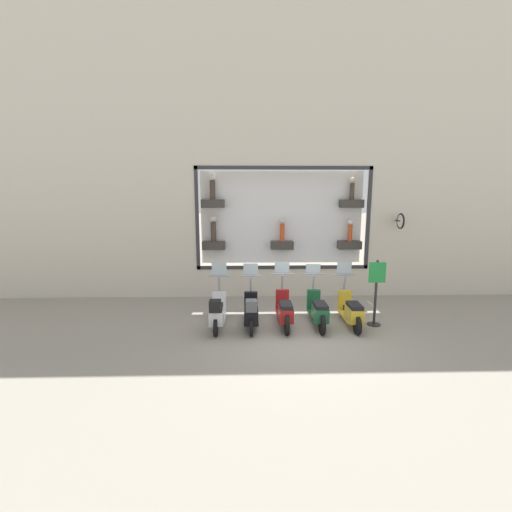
# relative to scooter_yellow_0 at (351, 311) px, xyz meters

# --- Properties ---
(ground_plane) EXTENTS (120.00, 120.00, 0.00)m
(ground_plane) POSITION_rel_scooter_yellow_0_xyz_m (-0.56, 1.56, -0.43)
(ground_plane) COLOR gray
(building_facade) EXTENTS (1.18, 36.00, 10.70)m
(building_facade) POSITION_rel_scooter_yellow_0_xyz_m (3.04, 1.56, 5.05)
(building_facade) COLOR beige
(building_facade) RESTS_ON ground_plane
(scooter_yellow_0) EXTENTS (1.80, 0.60, 1.61)m
(scooter_yellow_0) POSITION_rel_scooter_yellow_0_xyz_m (0.00, 0.00, 0.00)
(scooter_yellow_0) COLOR black
(scooter_yellow_0) RESTS_ON ground_plane
(scooter_green_1) EXTENTS (1.81, 0.60, 1.57)m
(scooter_green_1) POSITION_rel_scooter_yellow_0_xyz_m (0.00, 0.90, 0.01)
(scooter_green_1) COLOR black
(scooter_green_1) RESTS_ON ground_plane
(scooter_red_2) EXTENTS (1.81, 0.60, 1.63)m
(scooter_red_2) POSITION_rel_scooter_yellow_0_xyz_m (0.01, 1.79, 0.02)
(scooter_red_2) COLOR black
(scooter_red_2) RESTS_ON ground_plane
(scooter_black_3) EXTENTS (1.79, 0.60, 1.59)m
(scooter_black_3) POSITION_rel_scooter_yellow_0_xyz_m (-0.07, 2.69, 0.03)
(scooter_black_3) COLOR black
(scooter_black_3) RESTS_ON ground_plane
(scooter_white_4) EXTENTS (1.79, 0.61, 1.61)m
(scooter_white_4) POSITION_rel_scooter_yellow_0_xyz_m (-0.07, 3.59, 0.03)
(scooter_white_4) COLOR black
(scooter_white_4) RESTS_ON ground_plane
(shop_sign_post) EXTENTS (0.36, 0.45, 1.80)m
(shop_sign_post) POSITION_rel_scooter_yellow_0_xyz_m (0.07, -0.67, 0.55)
(shop_sign_post) COLOR #232326
(shop_sign_post) RESTS_ON ground_plane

